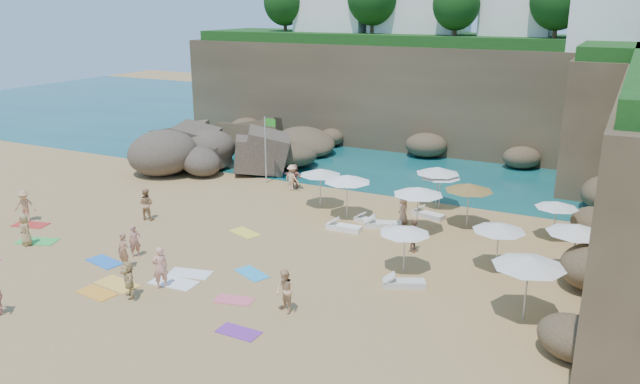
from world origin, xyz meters
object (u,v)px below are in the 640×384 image
at_px(lounger_0, 383,225).
at_px(person_stand_4, 403,210).
at_px(person_stand_1, 146,204).
at_px(parasol_2, 438,170).
at_px(person_stand_6, 160,267).
at_px(person_stand_3, 414,236).
at_px(person_stand_2, 292,178).
at_px(person_stand_5, 294,176).
at_px(person_stand_0, 135,241).
at_px(parasol_0, 320,172).
at_px(parasol_1, 441,175).
at_px(flag_pole, 267,141).
at_px(rock_outcrop, 211,175).

bearing_deg(lounger_0, person_stand_4, 34.46).
relative_size(lounger_0, person_stand_1, 1.12).
bearing_deg(person_stand_4, parasol_2, 123.89).
bearing_deg(lounger_0, person_stand_6, -137.54).
bearing_deg(lounger_0, person_stand_3, -64.74).
height_order(parasol_2, person_stand_2, parasol_2).
bearing_deg(person_stand_5, person_stand_6, -69.08).
relative_size(parasol_2, person_stand_0, 1.65).
bearing_deg(person_stand_0, parasol_0, 15.62).
height_order(parasol_1, person_stand_2, parasol_1).
bearing_deg(parasol_2, person_stand_2, -173.93).
xyz_separation_m(person_stand_0, person_stand_6, (3.22, -2.00, 0.14)).
height_order(parasol_2, person_stand_6, parasol_2).
distance_m(person_stand_0, person_stand_6, 3.80).
height_order(parasol_2, person_stand_0, parasol_2).
xyz_separation_m(lounger_0, person_stand_1, (-11.74, -4.56, 0.71)).
bearing_deg(lounger_0, parasol_2, 52.01).
bearing_deg(lounger_0, flag_pole, 134.85).
distance_m(lounger_0, person_stand_3, 3.49).
xyz_separation_m(parasol_2, person_stand_6, (-6.88, -15.35, -1.25)).
relative_size(parasol_2, person_stand_3, 1.58).
relative_size(rock_outcrop, person_stand_0, 4.94).
relative_size(person_stand_1, person_stand_4, 1.14).
bearing_deg(lounger_0, parasol_0, 139.42).
relative_size(parasol_0, person_stand_1, 1.36).
height_order(person_stand_4, person_stand_6, person_stand_6).
relative_size(rock_outcrop, parasol_0, 3.13).
xyz_separation_m(parasol_1, person_stand_3, (0.81, -6.86, -1.16)).
bearing_deg(parasol_2, person_stand_0, -127.12).
distance_m(person_stand_0, person_stand_4, 13.57).
relative_size(flag_pole, person_stand_1, 2.51).
bearing_deg(parasol_2, person_stand_6, -114.15).
distance_m(person_stand_1, person_stand_6, 8.83).
relative_size(parasol_1, person_stand_0, 1.50).
bearing_deg(person_stand_6, person_stand_1, -100.96).
relative_size(person_stand_1, person_stand_2, 1.06).
distance_m(parasol_0, lounger_0, 5.08).
bearing_deg(parasol_1, parasol_0, -154.81).
bearing_deg(parasol_2, person_stand_4, -101.24).
relative_size(person_stand_1, person_stand_6, 0.98).
xyz_separation_m(parasol_0, person_stand_2, (-3.01, 2.06, -1.23)).
distance_m(person_stand_2, person_stand_5, 0.61).
xyz_separation_m(parasol_1, parasol_2, (-0.22, 0.14, 0.20)).
distance_m(flag_pole, parasol_1, 11.30).
bearing_deg(parasol_2, person_stand_1, -145.17).
bearing_deg(person_stand_6, rock_outcrop, -116.61).
height_order(lounger_0, person_stand_6, person_stand_6).
relative_size(flag_pole, person_stand_0, 2.91).
distance_m(parasol_0, person_stand_6, 12.44).
relative_size(lounger_0, person_stand_6, 1.09).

